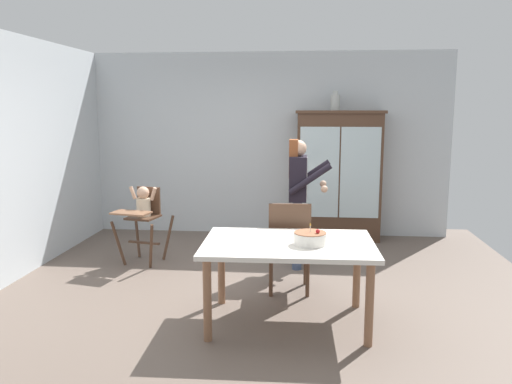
# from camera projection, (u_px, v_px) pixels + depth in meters

# --- Properties ---
(ground_plane) EXTENTS (6.24, 6.24, 0.00)m
(ground_plane) POSITION_uv_depth(u_px,v_px,m) (248.00, 294.00, 5.20)
(ground_plane) COLOR #66564C
(wall_back) EXTENTS (5.32, 0.06, 2.70)m
(wall_back) POSITION_uv_depth(u_px,v_px,m) (268.00, 145.00, 7.56)
(wall_back) COLOR silver
(wall_back) RESTS_ON ground_plane
(china_cabinet) EXTENTS (1.25, 0.48, 1.86)m
(china_cabinet) POSITION_uv_depth(u_px,v_px,m) (338.00, 175.00, 7.27)
(china_cabinet) COLOR #4C3323
(china_cabinet) RESTS_ON ground_plane
(ceramic_vase) EXTENTS (0.13, 0.13, 0.27)m
(ceramic_vase) POSITION_uv_depth(u_px,v_px,m) (335.00, 102.00, 7.11)
(ceramic_vase) COLOR #B2B7B2
(ceramic_vase) RESTS_ON china_cabinet
(high_chair_with_toddler) EXTENTS (0.68, 0.77, 0.95)m
(high_chair_with_toddler) POSITION_uv_depth(u_px,v_px,m) (143.00, 211.00, 6.17)
(high_chair_with_toddler) COLOR #4C3323
(high_chair_with_toddler) RESTS_ON ground_plane
(adult_person) EXTENTS (0.49, 0.48, 1.53)m
(adult_person) POSITION_uv_depth(u_px,v_px,m) (299.00, 188.00, 5.93)
(adult_person) COLOR #3D4C6B
(adult_person) RESTS_ON ground_plane
(dining_table) EXTENTS (1.50, 1.03, 0.74)m
(dining_table) POSITION_uv_depth(u_px,v_px,m) (288.00, 252.00, 4.41)
(dining_table) COLOR silver
(dining_table) RESTS_ON ground_plane
(birthday_cake) EXTENTS (0.28, 0.28, 0.19)m
(birthday_cake) POSITION_uv_depth(u_px,v_px,m) (310.00, 238.00, 4.31)
(birthday_cake) COLOR white
(birthday_cake) RESTS_ON dining_table
(dining_chair_far_side) EXTENTS (0.47, 0.47, 0.96)m
(dining_chair_far_side) POSITION_uv_depth(u_px,v_px,m) (289.00, 241.00, 5.13)
(dining_chair_far_side) COLOR #4C3323
(dining_chair_far_side) RESTS_ON ground_plane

